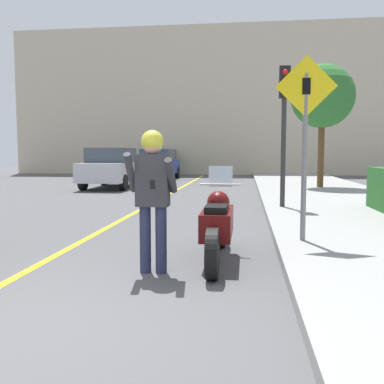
{
  "coord_description": "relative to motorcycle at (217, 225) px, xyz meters",
  "views": [
    {
      "loc": [
        2.13,
        -3.35,
        1.5
      ],
      "look_at": [
        1.37,
        2.65,
        0.94
      ],
      "focal_mm": 40.0,
      "sensor_mm": 36.0,
      "label": 1
    }
  ],
  "objects": [
    {
      "name": "building_backdrop",
      "position": [
        -1.75,
        23.54,
        4.45
      ],
      "size": [
        28.0,
        1.2,
        9.91
      ],
      "color": "beige",
      "rests_on": "ground"
    },
    {
      "name": "parked_car_silver",
      "position": [
        -5.21,
        11.69,
        0.35
      ],
      "size": [
        1.88,
        4.2,
        1.68
      ],
      "color": "black",
      "rests_on": "ground"
    },
    {
      "name": "traffic_light",
      "position": [
        1.29,
        4.93,
        2.04
      ],
      "size": [
        0.26,
        0.3,
        3.41
      ],
      "color": "#2D2D30",
      "rests_on": "sidewalk_curb"
    },
    {
      "name": "person_biker",
      "position": [
        -0.75,
        -0.69,
        0.59
      ],
      "size": [
        0.59,
        0.48,
        1.77
      ],
      "color": "#282D4C",
      "rests_on": "ground"
    },
    {
      "name": "parked_car_blue",
      "position": [
        -4.45,
        17.54,
        0.35
      ],
      "size": [
        1.88,
        4.2,
        1.68
      ],
      "color": "black",
      "rests_on": "ground"
    },
    {
      "name": "motorcycle",
      "position": [
        0.0,
        0.0,
        0.0
      ],
      "size": [
        0.62,
        2.34,
        1.29
      ],
      "color": "black",
      "rests_on": "ground"
    },
    {
      "name": "parked_car_green",
      "position": [
        -5.13,
        22.75,
        0.35
      ],
      "size": [
        1.88,
        4.2,
        1.68
      ],
      "color": "black",
      "rests_on": "ground"
    },
    {
      "name": "street_tree",
      "position": [
        3.26,
        11.29,
        3.12
      ],
      "size": [
        2.42,
        2.42,
        4.7
      ],
      "color": "brown",
      "rests_on": "sidewalk_curb"
    },
    {
      "name": "crossing_sign",
      "position": [
        1.25,
        0.81,
        1.32
      ],
      "size": [
        0.91,
        0.08,
        2.77
      ],
      "color": "slate",
      "rests_on": "sidewalk_curb"
    },
    {
      "name": "road_center_line",
      "position": [
        -2.35,
        3.54,
        -0.5
      ],
      "size": [
        0.12,
        36.0,
        0.01
      ],
      "color": "yellow",
      "rests_on": "ground"
    }
  ]
}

